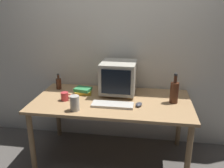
# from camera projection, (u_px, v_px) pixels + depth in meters

# --- Properties ---
(ground_plane) EXTENTS (6.00, 6.00, 0.00)m
(ground_plane) POSITION_uv_depth(u_px,v_px,m) (112.00, 156.00, 2.81)
(ground_plane) COLOR #56514C
(back_wall) EXTENTS (4.00, 0.08, 2.50)m
(back_wall) POSITION_uv_depth(u_px,v_px,m) (118.00, 43.00, 2.86)
(back_wall) COLOR silver
(back_wall) RESTS_ON ground
(desk) EXTENTS (1.67, 0.86, 0.71)m
(desk) POSITION_uv_depth(u_px,v_px,m) (112.00, 106.00, 2.60)
(desk) COLOR tan
(desk) RESTS_ON ground
(crt_monitor) EXTENTS (0.39, 0.40, 0.37)m
(crt_monitor) POSITION_uv_depth(u_px,v_px,m) (119.00, 77.00, 2.69)
(crt_monitor) COLOR #B2AD9E
(crt_monitor) RESTS_ON desk
(keyboard) EXTENTS (0.42, 0.15, 0.02)m
(keyboard) POSITION_uv_depth(u_px,v_px,m) (113.00, 105.00, 2.42)
(keyboard) COLOR beige
(keyboard) RESTS_ON desk
(computer_mouse) EXTENTS (0.09, 0.11, 0.04)m
(computer_mouse) POSITION_uv_depth(u_px,v_px,m) (139.00, 104.00, 2.42)
(computer_mouse) COLOR #3F3F47
(computer_mouse) RESTS_ON desk
(bottle_tall) EXTENTS (0.09, 0.09, 0.32)m
(bottle_tall) POSITION_uv_depth(u_px,v_px,m) (174.00, 92.00, 2.47)
(bottle_tall) COLOR #472314
(bottle_tall) RESTS_ON desk
(bottle_short) EXTENTS (0.06, 0.06, 0.19)m
(bottle_short) POSITION_uv_depth(u_px,v_px,m) (59.00, 83.00, 2.88)
(bottle_short) COLOR #472314
(bottle_short) RESTS_ON desk
(book_stack) EXTENTS (0.20, 0.17, 0.07)m
(book_stack) POSITION_uv_depth(u_px,v_px,m) (83.00, 91.00, 2.74)
(book_stack) COLOR gold
(book_stack) RESTS_ON desk
(mug) EXTENTS (0.12, 0.08, 0.09)m
(mug) POSITION_uv_depth(u_px,v_px,m) (65.00, 96.00, 2.55)
(mug) COLOR #CC383D
(mug) RESTS_ON desk
(metal_canister) EXTENTS (0.09, 0.09, 0.15)m
(metal_canister) POSITION_uv_depth(u_px,v_px,m) (75.00, 103.00, 2.30)
(metal_canister) COLOR #B7B2A8
(metal_canister) RESTS_ON desk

